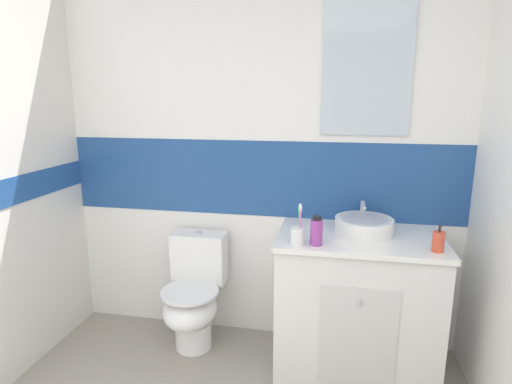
% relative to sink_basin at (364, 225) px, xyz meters
% --- Properties ---
extents(wall_back_tiled, '(3.20, 0.20, 2.50)m').
position_rel_sink_basin_xyz_m(wall_back_tiled, '(-0.66, 0.30, 0.36)').
color(wall_back_tiled, white).
rests_on(wall_back_tiled, ground_plane).
extents(vanity_cabinet, '(0.93, 0.60, 0.85)m').
position_rel_sink_basin_xyz_m(vanity_cabinet, '(-0.02, -0.04, -0.47)').
color(vanity_cabinet, silver).
rests_on(vanity_cabinet, ground_plane).
extents(sink_basin, '(0.33, 0.38, 0.15)m').
position_rel_sink_basin_xyz_m(sink_basin, '(0.00, 0.00, 0.00)').
color(sink_basin, white).
rests_on(sink_basin, vanity_cabinet).
extents(toilet, '(0.37, 0.50, 0.75)m').
position_rel_sink_basin_xyz_m(toilet, '(-1.06, 0.00, -0.55)').
color(toilet, white).
rests_on(toilet, ground_plane).
extents(toothbrush_cup, '(0.07, 0.07, 0.22)m').
position_rel_sink_basin_xyz_m(toothbrush_cup, '(-0.36, -0.26, 0.01)').
color(toothbrush_cup, white).
rests_on(toothbrush_cup, vanity_cabinet).
extents(soap_dispenser, '(0.06, 0.06, 0.15)m').
position_rel_sink_basin_xyz_m(soap_dispenser, '(0.36, -0.23, 0.00)').
color(soap_dispenser, '#D84C33').
rests_on(soap_dispenser, vanity_cabinet).
extents(mouthwash_bottle, '(0.07, 0.07, 0.16)m').
position_rel_sink_basin_xyz_m(mouthwash_bottle, '(-0.26, -0.25, 0.03)').
color(mouthwash_bottle, '#993F99').
rests_on(mouthwash_bottle, vanity_cabinet).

